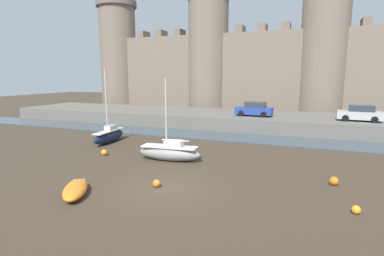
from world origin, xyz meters
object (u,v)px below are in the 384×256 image
at_px(rowboat_near_channel_left, 75,189).
at_px(sailboat_midflat_centre, 109,135).
at_px(mooring_buoy_near_shore, 334,181).
at_px(mooring_buoy_mid_mud, 157,183).
at_px(mooring_buoy_near_channel, 356,210).
at_px(car_quay_east, 360,113).
at_px(car_quay_centre_east, 254,109).
at_px(sailboat_near_channel_right, 170,152).
at_px(mooring_buoy_off_centre, 104,152).

bearing_deg(rowboat_near_channel_left, sailboat_midflat_centre, 118.58).
xyz_separation_m(sailboat_midflat_centre, mooring_buoy_near_shore, (18.40, -4.58, -0.43)).
distance_m(mooring_buoy_mid_mud, mooring_buoy_near_channel, 9.76).
bearing_deg(mooring_buoy_near_shore, mooring_buoy_mid_mud, -157.16).
relative_size(mooring_buoy_mid_mud, car_quay_east, 0.10).
bearing_deg(car_quay_centre_east, mooring_buoy_mid_mud, -95.16).
bearing_deg(car_quay_east, rowboat_near_channel_left, -124.80).
bearing_deg(sailboat_near_channel_right, mooring_buoy_near_shore, -6.55).
bearing_deg(mooring_buoy_near_shore, mooring_buoy_near_channel, -79.65).
distance_m(mooring_buoy_near_shore, car_quay_centre_east, 18.17).
bearing_deg(sailboat_midflat_centre, mooring_buoy_near_shore, -13.98).
height_order(sailboat_midflat_centre, mooring_buoy_off_centre, sailboat_midflat_centre).
distance_m(mooring_buoy_off_centre, mooring_buoy_near_shore, 16.03).
xyz_separation_m(mooring_buoy_near_channel, car_quay_east, (2.71, 19.93, 2.12)).
height_order(mooring_buoy_near_shore, car_quay_centre_east, car_quay_centre_east).
height_order(sailboat_near_channel_right, rowboat_near_channel_left, sailboat_near_channel_right).
height_order(mooring_buoy_near_channel, car_quay_east, car_quay_east).
relative_size(mooring_buoy_mid_mud, mooring_buoy_off_centre, 0.92).
bearing_deg(sailboat_near_channel_right, rowboat_near_channel_left, -102.94).
relative_size(sailboat_near_channel_right, mooring_buoy_off_centre, 12.77).
height_order(mooring_buoy_mid_mud, mooring_buoy_off_centre, mooring_buoy_off_centre).
distance_m(sailboat_near_channel_right, mooring_buoy_near_channel, 12.32).
xyz_separation_m(mooring_buoy_mid_mud, mooring_buoy_near_shore, (9.11, 3.84, 0.04)).
height_order(sailboat_midflat_centre, car_quay_east, sailboat_midflat_centre).
xyz_separation_m(mooring_buoy_mid_mud, car_quay_centre_east, (1.84, 20.36, 2.10)).
relative_size(rowboat_near_channel_left, mooring_buoy_near_channel, 7.80).
height_order(rowboat_near_channel_left, car_quay_east, car_quay_east).
height_order(rowboat_near_channel_left, car_quay_centre_east, car_quay_centre_east).
bearing_deg(sailboat_midflat_centre, mooring_buoy_mid_mud, -42.17).
relative_size(sailboat_near_channel_right, car_quay_centre_east, 1.40).
relative_size(rowboat_near_channel_left, mooring_buoy_near_shore, 6.14).
bearing_deg(mooring_buoy_near_channel, sailboat_near_channel_right, 157.18).
distance_m(mooring_buoy_off_centre, car_quay_east, 25.03).
relative_size(sailboat_near_channel_right, mooring_buoy_mid_mud, 13.83).
relative_size(sailboat_near_channel_right, mooring_buoy_near_shore, 11.83).
xyz_separation_m(sailboat_near_channel_right, mooring_buoy_near_shore, (10.70, -1.23, -0.38)).
distance_m(sailboat_near_channel_right, car_quay_centre_east, 15.76).
relative_size(rowboat_near_channel_left, car_quay_centre_east, 0.73).
relative_size(mooring_buoy_near_channel, mooring_buoy_off_centre, 0.85).
xyz_separation_m(sailboat_near_channel_right, mooring_buoy_off_centre, (-5.32, -0.56, -0.39)).
bearing_deg(mooring_buoy_off_centre, car_quay_east, 39.02).
distance_m(sailboat_near_channel_right, car_quay_east, 20.74).
bearing_deg(mooring_buoy_off_centre, mooring_buoy_mid_mud, -33.14).
bearing_deg(mooring_buoy_near_shore, sailboat_near_channel_right, 173.45).
distance_m(rowboat_near_channel_left, mooring_buoy_mid_mud, 4.18).
height_order(sailboat_midflat_centre, mooring_buoy_near_shore, sailboat_midflat_centre).
height_order(sailboat_midflat_centre, car_quay_centre_east, sailboat_midflat_centre).
relative_size(mooring_buoy_mid_mud, mooring_buoy_near_shore, 0.86).
bearing_deg(sailboat_midflat_centre, car_quay_centre_east, 47.02).
xyz_separation_m(sailboat_near_channel_right, car_quay_east, (14.06, 15.15, 1.69)).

